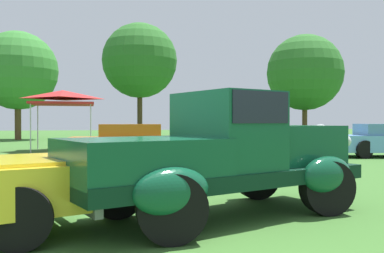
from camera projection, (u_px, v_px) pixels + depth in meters
ground_plane at (176, 225)px, 5.23m from camera, size 120.00×120.00×0.00m
feature_pickup_truck at (222, 154)px, 5.70m from camera, size 4.45×2.86×1.70m
show_car_orange at (135, 143)px, 13.41m from camera, size 4.47×2.24×1.22m
canopy_tent_center_field at (63, 97)px, 18.69m from camera, size 2.69×2.69×2.71m
treeline_mid_left at (18, 71)px, 29.79m from camera, size 5.60×5.60×7.75m
treeline_center at (140, 61)px, 36.09m from camera, size 6.45×6.45×9.80m
treeline_mid_right at (305, 73)px, 36.54m from camera, size 6.62×6.62×8.91m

